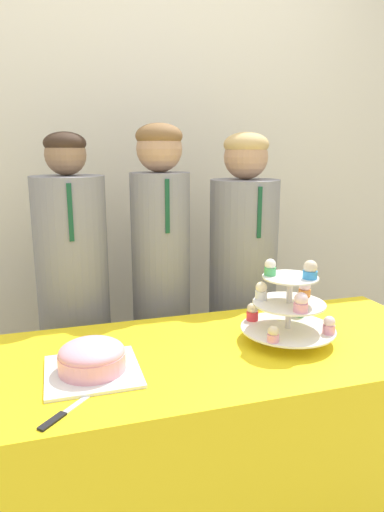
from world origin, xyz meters
TOP-DOWN VIEW (x-y plane):
  - wall_back at (0.00, 1.46)m, footprint 9.00×0.06m
  - table at (0.00, 0.34)m, footprint 1.80×0.67m
  - round_cake at (-0.33, 0.29)m, footprint 0.27×0.27m
  - cake_knife at (-0.41, 0.10)m, footprint 0.20×0.21m
  - cupcake_stand at (0.34, 0.33)m, footprint 0.32×0.32m
  - student_0 at (-0.35, 0.95)m, footprint 0.30×0.30m
  - student_1 at (0.04, 0.95)m, footprint 0.26×0.26m
  - student_2 at (0.43, 0.95)m, footprint 0.32×0.32m

SIDE VIEW (x-z plane):
  - table at x=0.00m, z-range 0.00..0.73m
  - student_0 at x=-0.35m, z-range -0.04..1.39m
  - student_2 at x=0.43m, z-range -0.04..1.41m
  - student_1 at x=0.04m, z-range -0.01..1.46m
  - cake_knife at x=-0.41m, z-range 0.72..0.73m
  - round_cake at x=-0.33m, z-range 0.72..0.82m
  - cupcake_stand at x=0.34m, z-range 0.71..1.00m
  - wall_back at x=0.00m, z-range 0.00..2.70m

